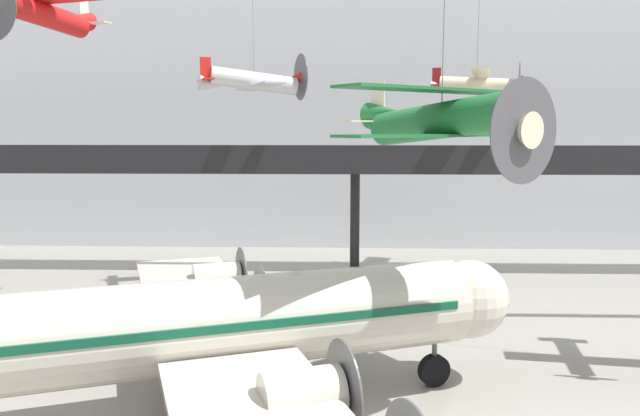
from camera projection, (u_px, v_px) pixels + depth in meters
The scene contains 7 objects.
hangar_back_wall at pixel (354, 97), 53.85m from camera, with size 140.00×3.00×26.00m.
mezzanine_walkway at pixel (355, 168), 44.50m from camera, with size 110.00×3.20×9.16m.
airliner_silver_main at pixel (198, 327), 21.82m from camera, with size 24.40×28.52×9.70m.
suspended_plane_green_biplane at pixel (442, 119), 22.73m from camera, with size 8.53×8.02×13.41m.
suspended_plane_silver_racer at pixel (254, 81), 39.46m from camera, with size 7.13×8.29×9.96m.
suspended_plane_cream_biplane at pixel (477, 84), 42.53m from camera, with size 6.27×7.55×10.01m.
suspended_plane_red_highwing at pixel (42, 13), 32.60m from camera, with size 9.13×7.69×7.85m.
Camera 1 is at (-0.95, -15.18, 10.40)m, focal length 35.00 mm.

